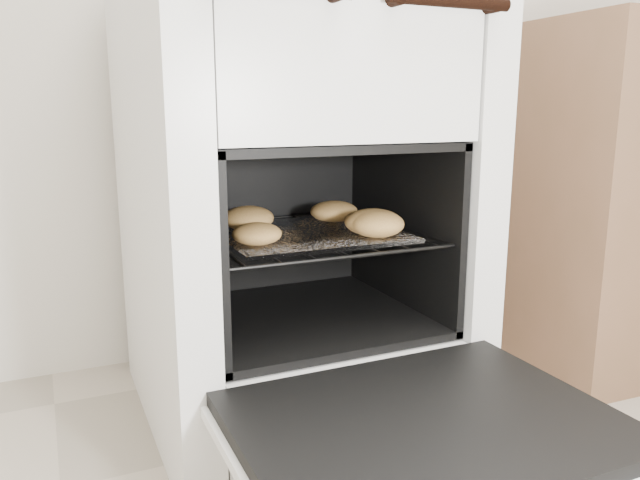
# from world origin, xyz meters

# --- Properties ---
(stove) EXTENTS (0.61, 0.68, 0.93)m
(stove) POSITION_xyz_m (-0.18, 1.16, 0.46)
(stove) COLOR silver
(stove) RESTS_ON ground
(oven_door) EXTENTS (0.55, 0.43, 0.04)m
(oven_door) POSITION_xyz_m (-0.18, 0.65, 0.20)
(oven_door) COLOR black
(oven_door) RESTS_ON stove
(oven_rack) EXTENTS (0.44, 0.43, 0.01)m
(oven_rack) POSITION_xyz_m (-0.18, 1.09, 0.40)
(oven_rack) COLOR black
(oven_rack) RESTS_ON stove
(foil_sheet) EXTENTS (0.35, 0.30, 0.01)m
(foil_sheet) POSITION_xyz_m (-0.18, 1.07, 0.41)
(foil_sheet) COLOR white
(foil_sheet) RESTS_ON oven_rack
(baked_rolls) EXTENTS (0.35, 0.31, 0.05)m
(baked_rolls) POSITION_xyz_m (-0.16, 1.05, 0.43)
(baked_rolls) COLOR tan
(baked_rolls) RESTS_ON foil_sheet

